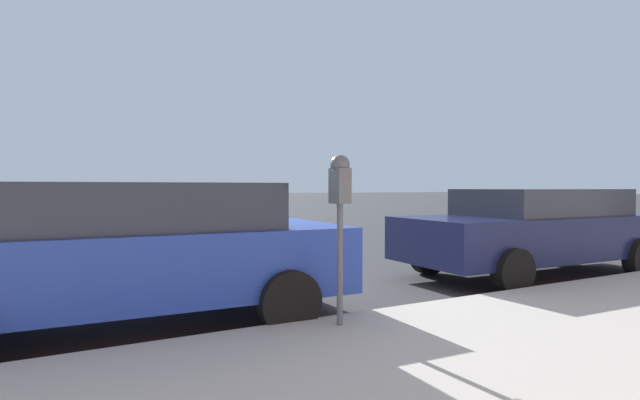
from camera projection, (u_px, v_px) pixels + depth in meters
ground_plane at (232, 293)px, 6.94m from camera, size 220.00×220.00×0.00m
parking_meter at (340, 195)px, 4.78m from camera, size 0.21×0.19×1.64m
car_blue at (134, 251)px, 5.22m from camera, size 2.23×4.61×1.51m
car_navy at (534, 229)px, 8.26m from camera, size 2.16×4.69×1.44m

